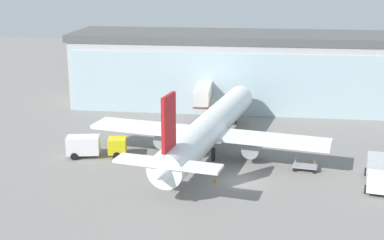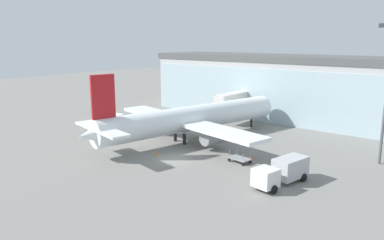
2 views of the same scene
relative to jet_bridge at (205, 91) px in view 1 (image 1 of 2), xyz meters
The scene contains 9 objects.
ground 27.43m from the jet_bridge, 77.73° to the right, with size 240.00×240.00×0.00m, color gray.
terminal_building 9.96m from the jet_bridge, 53.87° to the left, with size 57.63×16.36×12.29m.
jet_bridge is the anchor object (origin of this frame).
airplane 17.89m from the jet_bridge, 84.41° to the right, with size 30.08×35.93×10.99m.
catering_truck 23.57m from the jet_bridge, 122.17° to the right, with size 7.54×3.34×2.65m.
fuel_truck 33.05m from the jet_bridge, 51.40° to the right, with size 3.75×7.60×2.65m.
baggage_cart 26.15m from the jet_bridge, 59.32° to the right, with size 3.04×2.07×1.50m.
safety_cone_nose 27.18m from the jet_bridge, 83.62° to the right, with size 0.36×0.36×0.55m, color orange.
safety_cone_wingtip 25.09m from the jet_bridge, 55.57° to the right, with size 0.36×0.36×0.55m, color orange.
Camera 1 is at (-0.51, -55.04, 22.96)m, focal length 50.00 mm.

